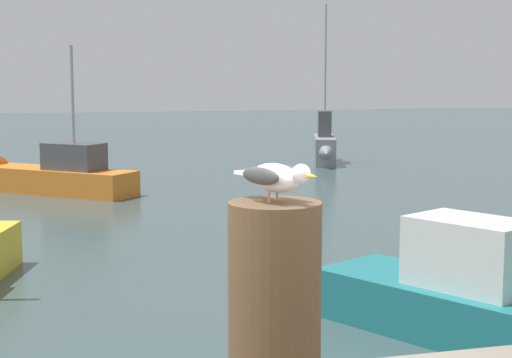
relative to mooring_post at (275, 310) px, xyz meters
name	(u,v)px	position (x,y,z in m)	size (l,w,h in m)	color
mooring_post	(275,310)	(0.00, 0.00, 0.00)	(0.33, 0.33, 0.77)	#4C3823
seagull	(276,177)	(0.00, -0.01, 0.47)	(0.21, 0.38, 0.14)	tan
boat_orange	(43,175)	(-0.67, 17.30, -1.55)	(4.28, 3.99, 3.62)	orange
boat_grey	(325,145)	(8.00, 21.45, -1.36)	(1.53, 3.17, 5.00)	gray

